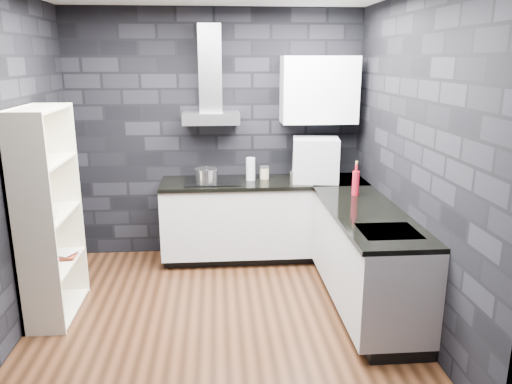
{
  "coord_description": "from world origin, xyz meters",
  "views": [
    {
      "loc": [
        0.0,
        -3.91,
        2.17
      ],
      "look_at": [
        0.35,
        0.45,
        1.0
      ],
      "focal_mm": 35.0,
      "sensor_mm": 36.0,
      "label": 1
    }
  ],
  "objects": [
    {
      "name": "book_red",
      "position": [
        -1.42,
        0.35,
        0.57
      ],
      "size": [
        0.15,
        0.03,
        0.21
      ],
      "primitive_type": "imported",
      "rotation": [
        0.0,
        0.0,
        0.05
      ],
      "color": "maroon",
      "rests_on": "bookshelf"
    },
    {
      "name": "counter_corner_top",
      "position": [
        1.3,
        1.3,
        0.88
      ],
      "size": [
        0.62,
        0.62,
        0.04
      ],
      "primitive_type": "cube",
      "color": "black",
      "rests_on": "counter_right_cab"
    },
    {
      "name": "toekick_right",
      "position": [
        1.34,
        0.1,
        0.05
      ],
      "size": [
        0.5,
        1.78,
        0.1
      ],
      "primitive_type": "cube",
      "color": "black",
      "rests_on": "ground"
    },
    {
      "name": "sink_rim",
      "position": [
        1.3,
        -0.4,
        0.89
      ],
      "size": [
        0.44,
        0.4,
        0.01
      ],
      "primitive_type": "cube",
      "color": "#A5A4A9",
      "rests_on": "counter_right_top"
    },
    {
      "name": "glass_vase",
      "position": [
        0.36,
        1.33,
        1.02
      ],
      "size": [
        0.1,
        0.1,
        0.24
      ],
      "primitive_type": "cylinder",
      "rotation": [
        0.0,
        0.0,
        0.04
      ],
      "color": "silver",
      "rests_on": "counter_back_top"
    },
    {
      "name": "wall_back",
      "position": [
        0.0,
        1.62,
        1.35
      ],
      "size": [
        3.2,
        0.05,
        2.7
      ],
      "primitive_type": "cube",
      "color": "black",
      "rests_on": "ground"
    },
    {
      "name": "wall_right",
      "position": [
        1.62,
        0.0,
        1.35
      ],
      "size": [
        0.05,
        3.2,
        2.7
      ],
      "primitive_type": "cube",
      "color": "black",
      "rests_on": "ground"
    },
    {
      "name": "wall_front",
      "position": [
        0.0,
        -1.62,
        1.35
      ],
      "size": [
        3.2,
        0.05,
        2.7
      ],
      "primitive_type": "cube",
      "color": "black",
      "rests_on": "ground"
    },
    {
      "name": "bookshelf",
      "position": [
        -1.42,
        0.21,
        0.9
      ],
      "size": [
        0.53,
        0.86,
        1.8
      ],
      "primitive_type": "cube",
      "rotation": [
        0.0,
        0.0,
        -0.25
      ],
      "color": "#EFE6CA",
      "rests_on": "ground"
    },
    {
      "name": "utensil_crock",
      "position": [
        0.82,
        1.23,
        0.96
      ],
      "size": [
        0.12,
        0.12,
        0.11
      ],
      "primitive_type": "cylinder",
      "rotation": [
        0.0,
        0.0,
        -0.41
      ],
      "color": "silver",
      "rests_on": "counter_back_top"
    },
    {
      "name": "red_bottle",
      "position": [
        1.32,
        0.63,
        1.02
      ],
      "size": [
        0.07,
        0.07,
        0.23
      ],
      "primitive_type": "cylinder",
      "rotation": [
        0.0,
        0.0,
        -0.02
      ],
      "color": "maroon",
      "rests_on": "counter_right_top"
    },
    {
      "name": "cooktop",
      "position": [
        -0.05,
        1.3,
        0.91
      ],
      "size": [
        0.58,
        0.5,
        0.01
      ],
      "primitive_type": "cube",
      "color": "black",
      "rests_on": "counter_back_top"
    },
    {
      "name": "hood_chimney",
      "position": [
        -0.05,
        1.5,
        2.07
      ],
      "size": [
        0.24,
        0.2,
        0.9
      ],
      "primitive_type": "cube",
      "color": "#A5A4A9",
      "rests_on": "hood_body"
    },
    {
      "name": "ground",
      "position": [
        0.0,
        0.0,
        0.0
      ],
      "size": [
        3.2,
        3.2,
        0.0
      ],
      "primitive_type": "plane",
      "color": "#482817"
    },
    {
      "name": "counter_right_cab",
      "position": [
        1.3,
        0.1,
        0.48
      ],
      "size": [
        0.6,
        1.8,
        0.76
      ],
      "primitive_type": "cube",
      "color": "silver",
      "rests_on": "ground"
    },
    {
      "name": "book_second",
      "position": [
        -1.41,
        0.4,
        0.59
      ],
      "size": [
        0.14,
        0.08,
        0.2
      ],
      "primitive_type": "imported",
      "rotation": [
        0.0,
        0.0,
        -0.46
      ],
      "color": "#B2B2B2",
      "rests_on": "bookshelf"
    },
    {
      "name": "pot",
      "position": [
        -0.11,
        1.2,
        0.98
      ],
      "size": [
        0.3,
        0.3,
        0.13
      ],
      "primitive_type": "cylinder",
      "rotation": [
        0.0,
        0.0,
        0.4
      ],
      "color": "silver",
      "rests_on": "cooktop"
    },
    {
      "name": "counter_back_cab",
      "position": [
        0.5,
        1.3,
        0.48
      ],
      "size": [
        2.2,
        0.6,
        0.76
      ],
      "primitive_type": "cube",
      "color": "silver",
      "rests_on": "ground"
    },
    {
      "name": "appliance_garage",
      "position": [
        1.05,
        1.23,
        1.12
      ],
      "size": [
        0.52,
        0.43,
        0.48
      ],
      "primitive_type": "cube",
      "rotation": [
        0.0,
        0.0,
        -0.15
      ],
      "color": "#AFB1B7",
      "rests_on": "counter_back_top"
    },
    {
      "name": "upper_cabinet",
      "position": [
        1.1,
        1.43,
        1.85
      ],
      "size": [
        0.8,
        0.35,
        0.7
      ],
      "primitive_type": "cube",
      "color": "white",
      "rests_on": "wall_back"
    },
    {
      "name": "storage_jar",
      "position": [
        0.52,
        1.38,
        0.96
      ],
      "size": [
        0.11,
        0.11,
        0.12
      ],
      "primitive_type": "cylinder",
      "rotation": [
        0.0,
        0.0,
        0.09
      ],
      "color": "tan",
      "rests_on": "counter_back_top"
    },
    {
      "name": "hood_body",
      "position": [
        -0.05,
        1.43,
        1.56
      ],
      "size": [
        0.6,
        0.34,
        0.12
      ],
      "primitive_type": "cube",
      "color": "#A5A4A9",
      "rests_on": "wall_back"
    },
    {
      "name": "counter_back_top",
      "position": [
        0.5,
        1.29,
        0.88
      ],
      "size": [
        2.2,
        0.62,
        0.04
      ],
      "primitive_type": "cube",
      "color": "black",
      "rests_on": "counter_back_cab"
    },
    {
      "name": "counter_right_top",
      "position": [
        1.29,
        0.1,
        0.88
      ],
      "size": [
        0.62,
        1.8,
        0.04
      ],
      "primitive_type": "cube",
      "color": "black",
      "rests_on": "counter_right_cab"
    },
    {
      "name": "toekick_back",
      "position": [
        0.5,
        1.34,
        0.05
      ],
      "size": [
        2.18,
        0.5,
        0.1
      ],
      "primitive_type": "cube",
      "color": "black",
      "rests_on": "ground"
    },
    {
      "name": "wall_left",
      "position": [
        -1.62,
        0.0,
        1.35
      ],
      "size": [
        0.05,
        3.2,
        2.7
      ],
      "primitive_type": "cube",
      "color": "black",
      "rests_on": "ground"
    },
    {
      "name": "fruit_bowl",
      "position": [
        -1.42,
        0.07,
        0.94
      ],
      "size": [
        0.3,
        0.3,
        0.06
      ],
      "primitive_type": "imported",
      "rotation": [
        0.0,
        0.0,
        -0.37
      ],
      "color": "white",
      "rests_on": "bookshelf"
    }
  ]
}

